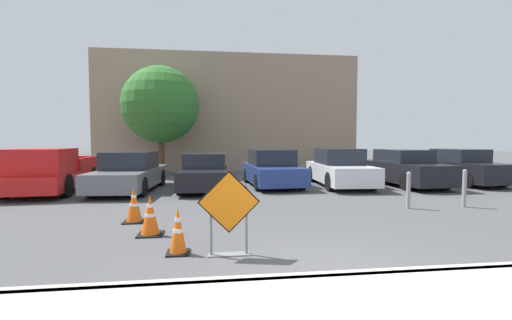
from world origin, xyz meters
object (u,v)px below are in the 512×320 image
object	(u,v)px
parked_car_nearest	(130,173)
bollard_nearest	(408,189)
parked_car_sixth	(460,167)
traffic_cone_third	(134,205)
traffic_cone_nearest	(178,231)
pickup_truck	(50,173)
parked_car_second	(205,172)
parked_car_third	(272,169)
parked_car_fourth	(339,169)
bollard_second	(464,187)
road_closed_sign	(229,210)
parked_car_fifth	(404,169)
traffic_cone_second	(150,216)

from	to	relation	value
parked_car_nearest	bollard_nearest	size ratio (longest dim) A/B	4.66
parked_car_sixth	bollard_nearest	size ratio (longest dim) A/B	4.20
traffic_cone_third	parked_car_sixth	xyz separation A→B (m)	(12.59, 5.53, 0.31)
traffic_cone_nearest	pickup_truck	size ratio (longest dim) A/B	0.15
parked_car_nearest	traffic_cone_nearest	bearing A→B (deg)	112.15
parked_car_second	parked_car_third	xyz separation A→B (m)	(2.77, 0.51, 0.04)
parked_car_nearest	parked_car_fourth	bearing A→B (deg)	-173.97
bollard_nearest	bollard_second	distance (m)	1.69
pickup_truck	parked_car_nearest	bearing A→B (deg)	179.79
parked_car_third	bollard_second	bearing A→B (deg)	127.94
road_closed_sign	parked_car_fourth	distance (m)	9.51
parked_car_fourth	parked_car_fifth	size ratio (longest dim) A/B	1.00
pickup_truck	parked_car_third	xyz separation A→B (m)	(8.29, 0.89, -0.04)
parked_car_third	pickup_truck	bearing A→B (deg)	2.63
parked_car_fourth	parked_car_fifth	bearing A→B (deg)	179.76
traffic_cone_third	bollard_nearest	bearing A→B (deg)	5.19
traffic_cone_nearest	pickup_truck	xyz separation A→B (m)	(-5.24, 7.38, 0.34)
parked_car_sixth	traffic_cone_third	bearing A→B (deg)	21.15
traffic_cone_third	pickup_truck	world-z (taller)	pickup_truck
bollard_nearest	parked_car_second	bearing A→B (deg)	140.32
parked_car_sixth	bollard_nearest	world-z (taller)	parked_car_sixth
traffic_cone_third	parked_car_fourth	bearing A→B (deg)	37.88
road_closed_sign	parked_car_fifth	size ratio (longest dim) A/B	0.30
parked_car_third	parked_car_sixth	world-z (taller)	parked_car_sixth
parked_car_fourth	parked_car_sixth	distance (m)	5.54
bollard_nearest	parked_car_sixth	bearing A→B (deg)	42.10
parked_car_nearest	parked_car_second	xyz separation A→B (m)	(2.77, 0.19, -0.03)
parked_car_fourth	bollard_second	distance (m)	5.17
parked_car_second	parked_car_fourth	size ratio (longest dim) A/B	1.00
traffic_cone_second	bollard_nearest	size ratio (longest dim) A/B	0.78
traffic_cone_second	bollard_second	size ratio (longest dim) A/B	0.75
traffic_cone_second	road_closed_sign	bearing A→B (deg)	-43.94
bollard_second	traffic_cone_nearest	bearing A→B (deg)	-158.37
traffic_cone_nearest	parked_car_fourth	distance (m)	9.80
parked_car_fourth	bollard_nearest	world-z (taller)	parked_car_fourth
pickup_truck	parked_car_second	world-z (taller)	pickup_truck
traffic_cone_nearest	traffic_cone_third	world-z (taller)	traffic_cone_third
road_closed_sign	parked_car_nearest	size ratio (longest dim) A/B	0.29
pickup_truck	parked_car_second	bearing A→B (deg)	179.89
traffic_cone_second	bollard_nearest	bearing A→B (deg)	15.31
parked_car_third	parked_car_nearest	bearing A→B (deg)	3.77
bollard_nearest	pickup_truck	bearing A→B (deg)	158.82
pickup_truck	bollard_second	distance (m)	13.61
pickup_truck	parked_car_third	distance (m)	8.34
traffic_cone_nearest	parked_car_fifth	xyz separation A→B (m)	(8.60, 7.70, 0.32)
road_closed_sign	bollard_second	distance (m)	7.56
parked_car_sixth	traffic_cone_second	bearing A→B (deg)	26.52
traffic_cone_third	parked_car_second	size ratio (longest dim) A/B	0.17
parked_car_sixth	bollard_nearest	bearing A→B (deg)	39.52
traffic_cone_third	pickup_truck	bearing A→B (deg)	128.80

